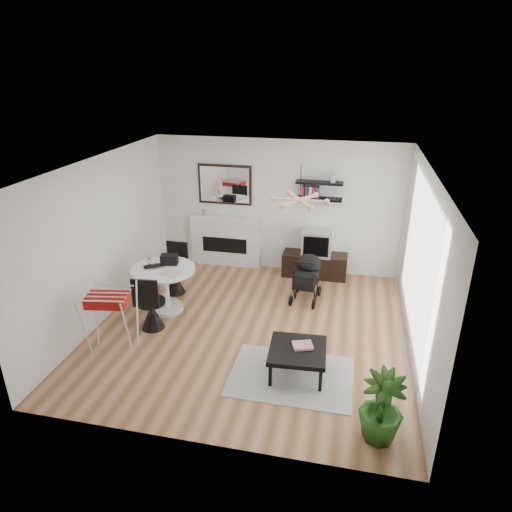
% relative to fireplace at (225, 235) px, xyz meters
% --- Properties ---
extents(floor, '(5.00, 5.00, 0.00)m').
position_rel_fireplace_xyz_m(floor, '(1.10, -2.42, -0.69)').
color(floor, brown).
rests_on(floor, ground).
extents(ceiling, '(5.00, 5.00, 0.00)m').
position_rel_fireplace_xyz_m(ceiling, '(1.10, -2.42, 2.01)').
color(ceiling, white).
rests_on(ceiling, wall_back).
extents(wall_back, '(5.00, 0.00, 5.00)m').
position_rel_fireplace_xyz_m(wall_back, '(1.10, 0.08, 0.66)').
color(wall_back, white).
rests_on(wall_back, floor).
extents(wall_left, '(0.00, 5.00, 5.00)m').
position_rel_fireplace_xyz_m(wall_left, '(-1.40, -2.42, 0.66)').
color(wall_left, white).
rests_on(wall_left, floor).
extents(wall_right, '(0.00, 5.00, 5.00)m').
position_rel_fireplace_xyz_m(wall_right, '(3.60, -2.42, 0.66)').
color(wall_right, white).
rests_on(wall_right, floor).
extents(sheer_curtain, '(0.04, 3.60, 2.60)m').
position_rel_fireplace_xyz_m(sheer_curtain, '(3.50, -2.22, 0.66)').
color(sheer_curtain, white).
rests_on(sheer_curtain, wall_right).
extents(fireplace, '(1.50, 0.17, 2.16)m').
position_rel_fireplace_xyz_m(fireplace, '(0.00, 0.00, 0.00)').
color(fireplace, white).
rests_on(fireplace, floor).
extents(shelf_lower, '(0.90, 0.25, 0.04)m').
position_rel_fireplace_xyz_m(shelf_lower, '(1.92, -0.05, 0.91)').
color(shelf_lower, black).
rests_on(shelf_lower, wall_back).
extents(shelf_upper, '(0.90, 0.25, 0.04)m').
position_rel_fireplace_xyz_m(shelf_upper, '(1.92, -0.05, 1.23)').
color(shelf_upper, black).
rests_on(shelf_upper, wall_back).
extents(pendant_lamp, '(0.90, 0.90, 0.10)m').
position_rel_fireplace_xyz_m(pendant_lamp, '(1.80, -2.12, 1.46)').
color(pendant_lamp, tan).
rests_on(pendant_lamp, ceiling).
extents(tv_console, '(1.29, 0.45, 0.48)m').
position_rel_fireplace_xyz_m(tv_console, '(1.92, -0.16, -0.44)').
color(tv_console, black).
rests_on(tv_console, floor).
extents(crt_tv, '(0.58, 0.51, 0.51)m').
position_rel_fireplace_xyz_m(crt_tv, '(1.94, -0.16, 0.05)').
color(crt_tv, silver).
rests_on(crt_tv, tv_console).
extents(dining_table, '(1.10, 1.10, 0.80)m').
position_rel_fireplace_xyz_m(dining_table, '(-0.50, -2.12, -0.16)').
color(dining_table, white).
rests_on(dining_table, floor).
extents(laptop, '(0.44, 0.40, 0.03)m').
position_rel_fireplace_xyz_m(laptop, '(-0.63, -2.14, 0.13)').
color(laptop, black).
rests_on(laptop, dining_table).
extents(black_bag, '(0.31, 0.22, 0.17)m').
position_rel_fireplace_xyz_m(black_bag, '(-0.46, -1.92, 0.20)').
color(black_bag, black).
rests_on(black_bag, dining_table).
extents(newspaper, '(0.38, 0.35, 0.01)m').
position_rel_fireplace_xyz_m(newspaper, '(-0.28, -2.28, 0.12)').
color(newspaper, silver).
rests_on(newspaper, dining_table).
extents(drinking_glass, '(0.06, 0.06, 0.10)m').
position_rel_fireplace_xyz_m(drinking_glass, '(-0.80, -1.99, 0.17)').
color(drinking_glass, white).
rests_on(drinking_glass, dining_table).
extents(chair_far, '(0.45, 0.46, 0.96)m').
position_rel_fireplace_xyz_m(chair_far, '(-0.58, -1.45, -0.38)').
color(chair_far, black).
rests_on(chair_far, floor).
extents(chair_near, '(0.47, 0.49, 0.98)m').
position_rel_fireplace_xyz_m(chair_near, '(-0.47, -2.75, -0.38)').
color(chair_near, black).
rests_on(chair_near, floor).
extents(drying_rack, '(0.76, 0.73, 1.00)m').
position_rel_fireplace_xyz_m(drying_rack, '(-0.77, -3.45, -0.16)').
color(drying_rack, white).
rests_on(drying_rack, floor).
extents(stroller, '(0.54, 0.79, 0.93)m').
position_rel_fireplace_xyz_m(stroller, '(1.87, -1.18, -0.29)').
color(stroller, black).
rests_on(stroller, floor).
extents(rug, '(1.70, 1.22, 0.01)m').
position_rel_fireplace_xyz_m(rug, '(1.94, -3.50, -0.68)').
color(rug, '#A3A3A3').
rests_on(rug, floor).
extents(coffee_table, '(0.82, 0.82, 0.40)m').
position_rel_fireplace_xyz_m(coffee_table, '(2.00, -3.41, -0.32)').
color(coffee_table, black).
rests_on(coffee_table, rug).
extents(magazines, '(0.33, 0.29, 0.04)m').
position_rel_fireplace_xyz_m(magazines, '(2.06, -3.35, -0.25)').
color(magazines, '#BA2E42').
rests_on(magazines, coffee_table).
extents(potted_plant, '(0.53, 0.53, 0.89)m').
position_rel_fireplace_xyz_m(potted_plant, '(3.09, -4.39, -0.24)').
color(potted_plant, '#224E16').
rests_on(potted_plant, floor).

